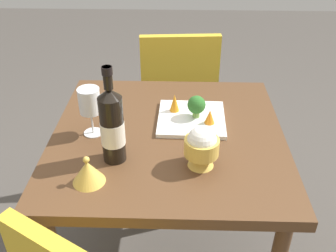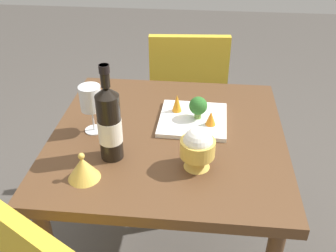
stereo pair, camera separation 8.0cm
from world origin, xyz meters
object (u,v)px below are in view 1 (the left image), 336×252
wine_glass (90,102)px  rice_bowl (202,146)px  rice_bowl_lid (88,172)px  wine_bottle (112,125)px  carrot_garnish_right (175,103)px  broccoli_floret (196,105)px  chair_near_window (179,87)px  carrot_garnish_left (210,117)px  serving_plate (191,119)px

wine_glass → rice_bowl: size_ratio=1.26×
rice_bowl_lid → wine_glass: bearing=-81.7°
wine_glass → rice_bowl: bearing=155.8°
wine_bottle → carrot_garnish_right: wine_bottle is taller
rice_bowl_lid → broccoli_floret: bearing=-132.9°
chair_near_window → rice_bowl: 0.95m
rice_bowl_lid → broccoli_floret: size_ratio=1.17×
wine_bottle → wine_glass: (0.10, -0.14, -0.00)m
chair_near_window → rice_bowl: bearing=-89.6°
rice_bowl_lid → carrot_garnish_left: (-0.38, -0.32, 0.00)m
chair_near_window → rice_bowl: size_ratio=6.00×
broccoli_floret → carrot_garnish_right: 0.09m
serving_plate → broccoli_floret: size_ratio=2.99×
wine_bottle → rice_bowl: 0.29m
wine_glass → rice_bowl: wine_glass is taller
wine_glass → broccoli_floret: 0.39m
wine_bottle → broccoli_floret: (-0.27, -0.24, -0.06)m
rice_bowl → wine_bottle: bearing=-5.3°
serving_plate → carrot_garnish_left: carrot_garnish_left is taller
rice_bowl → serving_plate: (0.02, -0.27, -0.07)m
chair_near_window → rice_bowl_lid: chair_near_window is taller
serving_plate → carrot_garnish_left: 0.08m
carrot_garnish_left → carrot_garnish_right: size_ratio=0.77×
chair_near_window → wine_glass: (0.30, 0.74, 0.32)m
rice_bowl → carrot_garnish_left: bearing=-100.2°
chair_near_window → rice_bowl_lid: (0.27, 1.00, 0.23)m
rice_bowl_lid → carrot_garnish_left: size_ratio=1.86×
rice_bowl_lid → carrot_garnish_right: rice_bowl_lid is taller
serving_plate → broccoli_floret: bearing=-171.5°
wine_glass → rice_bowl_lid: 0.28m
chair_near_window → carrot_garnish_left: chair_near_window is taller
rice_bowl_lid → wine_bottle: bearing=-118.3°
rice_bowl_lid → broccoli_floret: 0.49m
rice_bowl → broccoli_floret: rice_bowl is taller
serving_plate → carrot_garnish_left: bearing=148.4°
chair_near_window → wine_glass: size_ratio=4.75×
chair_near_window → carrot_garnish_left: size_ratio=15.84×
broccoli_floret → carrot_garnish_right: bearing=-27.4°
wine_bottle → rice_bowl_lid: 0.16m
wine_bottle → chair_near_window: bearing=-103.0°
wine_glass → carrot_garnish_right: size_ratio=2.56×
broccoli_floret → carrot_garnish_right: broccoli_floret is taller
wine_bottle → rice_bowl: bearing=174.7°
broccoli_floret → carrot_garnish_left: size_ratio=1.60×
wine_bottle → carrot_garnish_right: bearing=-123.5°
chair_near_window → carrot_garnish_right: 0.65m
carrot_garnish_right → serving_plate: bearing=145.3°
rice_bowl_lid → carrot_garnish_left: rice_bowl_lid is taller
wine_glass → carrot_garnish_left: wine_glass is taller
carrot_garnish_left → broccoli_floret: bearing=-41.5°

